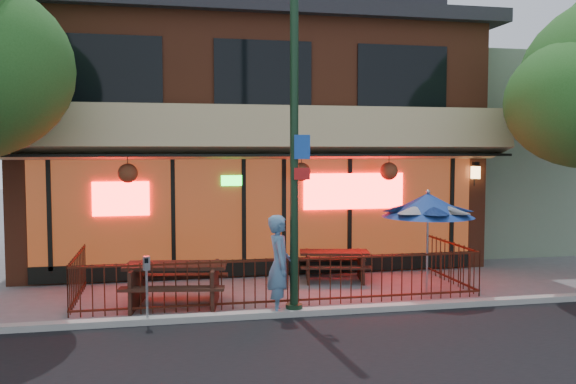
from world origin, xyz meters
name	(u,v)px	position (x,y,z in m)	size (l,w,h in m)	color
ground	(290,309)	(0.00, 0.00, 0.00)	(80.00, 80.00, 0.00)	gray
curb	(295,313)	(0.00, -0.50, 0.06)	(80.00, 0.25, 0.12)	#999993
restaurant_building	(243,118)	(0.00, 7.11, 4.13)	(12.96, 9.49, 8.05)	brown
neighbor_building	(498,154)	(9.00, 7.70, 3.00)	(6.00, 7.00, 6.00)	gray
patio_fence	(285,272)	(0.00, 0.50, 0.63)	(8.44, 2.62, 1.00)	#3F180D
street_light	(294,150)	(0.00, -0.40, 3.15)	(0.43, 0.32, 7.00)	black
picnic_table_left	(176,278)	(-2.19, 0.70, 0.56)	(2.22, 1.83, 0.86)	#361C13
picnic_table_right	(334,261)	(1.60, 2.40, 0.46)	(1.87, 1.57, 0.71)	#3A1D14
patio_umbrella	(428,205)	(3.22, 0.70, 1.95)	(1.99, 1.99, 2.28)	gray
pedestrian	(279,265)	(-0.27, -0.35, 0.96)	(0.70, 0.46, 1.92)	#527CA4
parking_meter_near	(147,278)	(-2.74, -0.48, 0.84)	(0.13, 0.12, 1.24)	gray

